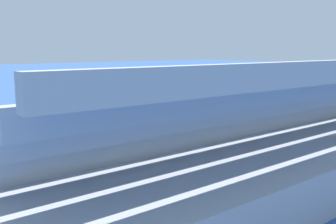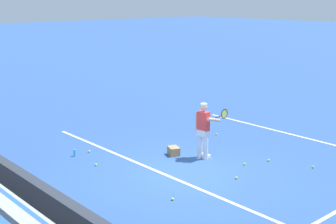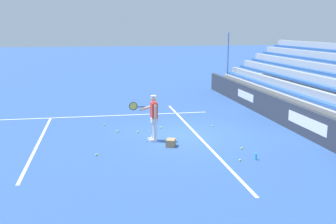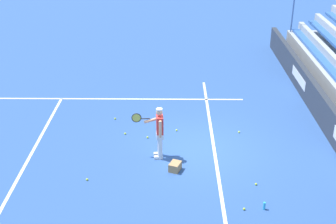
# 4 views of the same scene
# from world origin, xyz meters

# --- Properties ---
(ground_plane) EXTENTS (160.00, 160.00, 0.00)m
(ground_plane) POSITION_xyz_m (0.00, 0.00, 0.00)
(ground_plane) COLOR #2D5193
(court_baseline_white) EXTENTS (12.00, 0.10, 0.01)m
(court_baseline_white) POSITION_xyz_m (0.00, -0.50, 0.00)
(court_baseline_white) COLOR white
(court_baseline_white) RESTS_ON ground
(court_sideline_white) EXTENTS (0.10, 12.00, 0.01)m
(court_sideline_white) POSITION_xyz_m (4.11, 4.00, 0.00)
(court_sideline_white) COLOR white
(court_sideline_white) RESTS_ON ground
(court_service_line_white) EXTENTS (8.22, 0.10, 0.01)m
(court_service_line_white) POSITION_xyz_m (0.00, 5.50, 0.00)
(court_service_line_white) COLOR white
(court_service_line_white) RESTS_ON ground
(back_wall_sponsor_board) EXTENTS (22.84, 0.25, 1.10)m
(back_wall_sponsor_board) POSITION_xyz_m (0.01, -4.59, 0.55)
(back_wall_sponsor_board) COLOR #2D333D
(back_wall_sponsor_board) RESTS_ON ground
(tennis_player) EXTENTS (0.59, 1.02, 1.71)m
(tennis_player) POSITION_xyz_m (-0.54, 1.31, 0.89)
(tennis_player) COLOR silver
(tennis_player) RESTS_ON ground
(ball_box_cardboard) EXTENTS (0.48, 0.43, 0.26)m
(ball_box_cardboard) POSITION_xyz_m (-1.33, 0.80, 0.13)
(ball_box_cardboard) COLOR #A87F51
(ball_box_cardboard) RESTS_ON ground
(tennis_ball_stray_back) EXTENTS (0.07, 0.07, 0.07)m
(tennis_ball_stray_back) POSITION_xyz_m (2.19, 3.05, 0.03)
(tennis_ball_stray_back) COLOR #CCE533
(tennis_ball_stray_back) RESTS_ON ground
(tennis_ball_by_box) EXTENTS (0.07, 0.07, 0.07)m
(tennis_ball_by_box) POSITION_xyz_m (-3.30, -1.05, 0.03)
(tennis_ball_by_box) COLOR #CCE533
(tennis_ball_by_box) RESTS_ON ground
(tennis_ball_far_left) EXTENTS (0.07, 0.07, 0.07)m
(tennis_ball_far_left) POSITION_xyz_m (1.16, -1.48, 0.03)
(tennis_ball_far_left) COLOR #CCE533
(tennis_ball_far_left) RESTS_ON ground
(tennis_ball_toward_net) EXTENTS (0.07, 0.07, 0.07)m
(tennis_ball_toward_net) POSITION_xyz_m (1.28, 0.74, 0.03)
(tennis_ball_toward_net) COLOR #CCE533
(tennis_ball_toward_net) RESTS_ON ground
(tennis_ball_near_player) EXTENTS (0.07, 0.07, 0.07)m
(tennis_ball_near_player) POSITION_xyz_m (0.99, 2.56, 0.03)
(tennis_ball_near_player) COLOR #CCE533
(tennis_ball_near_player) RESTS_ON ground
(tennis_ball_far_right) EXTENTS (0.07, 0.07, 0.07)m
(tennis_ball_far_right) POSITION_xyz_m (0.72, 1.75, 0.03)
(tennis_ball_far_right) COLOR #CCE533
(tennis_ball_far_right) RESTS_ON ground
(tennis_ball_on_baseline) EXTENTS (0.07, 0.07, 0.07)m
(tennis_ball_on_baseline) POSITION_xyz_m (-2.11, -1.56, 0.03)
(tennis_ball_on_baseline) COLOR #CCE533
(tennis_ball_on_baseline) RESTS_ON ground
(tennis_ball_midcourt) EXTENTS (0.07, 0.07, 0.07)m
(tennis_ball_midcourt) POSITION_xyz_m (-1.93, 3.41, 0.03)
(tennis_ball_midcourt) COLOR #CCE533
(tennis_ball_midcourt) RESTS_ON ground
(water_bottle) EXTENTS (0.07, 0.07, 0.22)m
(water_bottle) POSITION_xyz_m (-3.26, -1.59, 0.11)
(water_bottle) COLOR #33B2E5
(water_bottle) RESTS_ON ground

